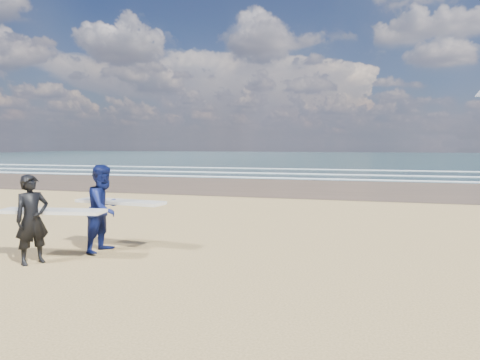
% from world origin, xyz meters
% --- Properties ---
extents(ocean, '(220.00, 100.00, 0.02)m').
position_xyz_m(ocean, '(20.00, 72.00, 0.01)').
color(ocean, '#1A373A').
rests_on(ocean, ground).
extents(surfer_near, '(2.25, 1.17, 1.82)m').
position_xyz_m(surfer_near, '(-0.46, 0.45, 0.93)').
color(surfer_near, black).
rests_on(surfer_near, ground).
extents(surfer_far, '(2.24, 1.24, 1.97)m').
position_xyz_m(surfer_far, '(0.36, 1.69, 0.99)').
color(surfer_far, '#0D164D').
rests_on(surfer_far, ground).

